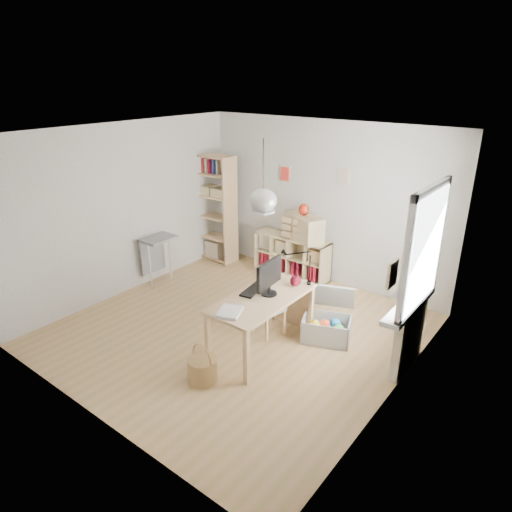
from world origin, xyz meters
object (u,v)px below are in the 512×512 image
Objects in this scene: cube_shelf at (292,258)px; chair at (271,305)px; storage_chest at (328,323)px; desk at (262,304)px; drawer_chest at (304,227)px; monitor at (269,276)px; tall_bookshelf at (215,204)px.

chair is at bearing -64.48° from cube_shelf.
storage_chest is (1.57, -1.48, -0.08)m from cube_shelf.
desk is 1.07× the size of cube_shelf.
chair is 0.83× the size of storage_chest.
drawer_chest reaches higher than chair.
chair is 1.41× the size of monitor.
monitor is at bearing 80.88° from desk.
monitor is (-0.53, -0.64, 0.79)m from storage_chest.
storage_chest is at bearing 54.07° from desk.
drawer_chest is at bearing 105.72° from monitor.
tall_bookshelf is 2.71× the size of chair.
monitor is at bearing -63.85° from cube_shelf.
cube_shelf is 1.90× the size of chair.
tall_bookshelf reaches higher than storage_chest.
cube_shelf is 1.77m from tall_bookshelf.
cube_shelf is at bearing 110.93° from monitor.
monitor reaches higher than drawer_chest.
cube_shelf is at bearing -166.75° from drawer_chest.
monitor is (1.04, -2.12, 0.71)m from cube_shelf.
drawer_chest is (0.25, -0.04, 0.64)m from cube_shelf.
tall_bookshelf is at bearing -149.69° from drawer_chest.
chair is (-0.15, 0.40, -0.24)m from desk.
cube_shelf is at bearing 115.47° from storage_chest.
tall_bookshelf is 2.96m from chair.
chair is 0.67m from monitor.
desk is 0.37m from monitor.
tall_bookshelf reaches higher than desk.
cube_shelf is 2.67× the size of monitor.
cube_shelf is (-1.02, 2.23, -0.36)m from desk.
drawer_chest is (-0.79, 2.08, -0.07)m from monitor.
storage_chest is 1.70× the size of monitor.
monitor reaches higher than cube_shelf.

